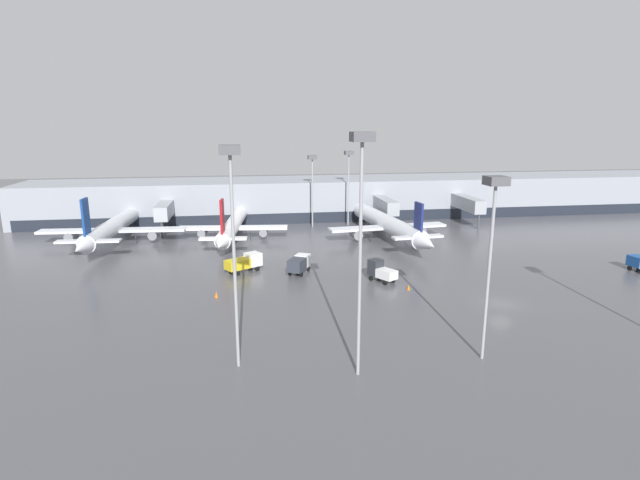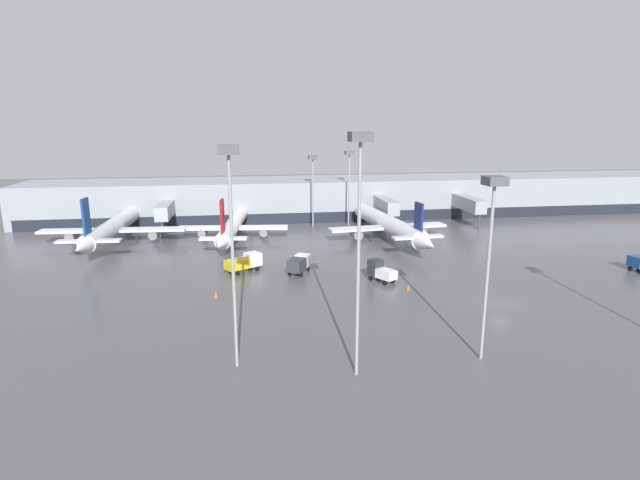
{
  "view_description": "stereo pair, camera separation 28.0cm",
  "coord_description": "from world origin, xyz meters",
  "px_view_note": "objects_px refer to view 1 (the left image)",
  "views": [
    {
      "loc": [
        -31.38,
        -54.25,
        22.04
      ],
      "look_at": [
        -18.97,
        25.03,
        3.0
      ],
      "focal_mm": 28.0,
      "sensor_mm": 36.0,
      "label": 1
    },
    {
      "loc": [
        -31.1,
        -54.29,
        22.04
      ],
      "look_at": [
        -18.97,
        25.03,
        3.0
      ],
      "focal_mm": 28.0,
      "sensor_mm": 36.0,
      "label": 2
    }
  ],
  "objects_px": {
    "parked_jet_2": "(388,224)",
    "apron_light_mast_2": "(361,192)",
    "apron_light_mast_3": "(349,166)",
    "service_truck_1": "(381,271)",
    "apron_light_mast_7": "(493,216)",
    "service_truck_0": "(299,263)",
    "service_truck_3": "(245,262)",
    "parked_jet_0": "(233,225)",
    "apron_light_mast_5": "(232,198)",
    "parked_jet_1": "(112,228)",
    "apron_light_mast_0": "(312,169)",
    "traffic_cone_1": "(409,287)",
    "traffic_cone_0": "(216,295)"
  },
  "relations": [
    {
      "from": "parked_jet_0",
      "to": "service_truck_3",
      "type": "height_order",
      "value": "parked_jet_0"
    },
    {
      "from": "apron_light_mast_0",
      "to": "apron_light_mast_3",
      "type": "xyz_separation_m",
      "value": [
        7.96,
        0.55,
        0.59
      ]
    },
    {
      "from": "parked_jet_2",
      "to": "service_truck_0",
      "type": "height_order",
      "value": "parked_jet_2"
    },
    {
      "from": "apron_light_mast_7",
      "to": "traffic_cone_0",
      "type": "bearing_deg",
      "value": 140.6
    },
    {
      "from": "parked_jet_1",
      "to": "parked_jet_2",
      "type": "distance_m",
      "value": 51.49
    },
    {
      "from": "parked_jet_2",
      "to": "traffic_cone_1",
      "type": "bearing_deg",
      "value": 163.48
    },
    {
      "from": "parked_jet_1",
      "to": "apron_light_mast_3",
      "type": "height_order",
      "value": "apron_light_mast_3"
    },
    {
      "from": "parked_jet_1",
      "to": "apron_light_mast_7",
      "type": "relative_size",
      "value": 2.1
    },
    {
      "from": "parked_jet_0",
      "to": "traffic_cone_0",
      "type": "distance_m",
      "value": 32.95
    },
    {
      "from": "parked_jet_0",
      "to": "parked_jet_1",
      "type": "xyz_separation_m",
      "value": [
        -22.01,
        0.1,
        0.25
      ]
    },
    {
      "from": "service_truck_3",
      "to": "apron_light_mast_0",
      "type": "distance_m",
      "value": 36.45
    },
    {
      "from": "apron_light_mast_3",
      "to": "service_truck_1",
      "type": "bearing_deg",
      "value": -95.37
    },
    {
      "from": "parked_jet_2",
      "to": "apron_light_mast_5",
      "type": "distance_m",
      "value": 56.18
    },
    {
      "from": "parked_jet_1",
      "to": "apron_light_mast_3",
      "type": "relative_size",
      "value": 2.28
    },
    {
      "from": "parked_jet_1",
      "to": "apron_light_mast_2",
      "type": "height_order",
      "value": "apron_light_mast_2"
    },
    {
      "from": "apron_light_mast_2",
      "to": "service_truck_0",
      "type": "bearing_deg",
      "value": 93.1
    },
    {
      "from": "apron_light_mast_3",
      "to": "apron_light_mast_7",
      "type": "relative_size",
      "value": 0.92
    },
    {
      "from": "parked_jet_1",
      "to": "apron_light_mast_7",
      "type": "height_order",
      "value": "apron_light_mast_7"
    },
    {
      "from": "parked_jet_2",
      "to": "apron_light_mast_5",
      "type": "relative_size",
      "value": 1.9
    },
    {
      "from": "traffic_cone_1",
      "to": "apron_light_mast_0",
      "type": "distance_m",
      "value": 45.55
    },
    {
      "from": "parked_jet_2",
      "to": "apron_light_mast_3",
      "type": "distance_m",
      "value": 18.68
    },
    {
      "from": "parked_jet_1",
      "to": "parked_jet_2",
      "type": "xyz_separation_m",
      "value": [
        51.23,
        -5.15,
        0.05
      ]
    },
    {
      "from": "parked_jet_2",
      "to": "apron_light_mast_2",
      "type": "bearing_deg",
      "value": 155.11
    },
    {
      "from": "apron_light_mast_0",
      "to": "service_truck_0",
      "type": "bearing_deg",
      "value": -101.38
    },
    {
      "from": "traffic_cone_1",
      "to": "apron_light_mast_5",
      "type": "xyz_separation_m",
      "value": [
        -22.6,
        -18.26,
        15.34
      ]
    },
    {
      "from": "apron_light_mast_2",
      "to": "apron_light_mast_3",
      "type": "xyz_separation_m",
      "value": [
        13.05,
        65.46,
        -3.6
      ]
    },
    {
      "from": "parked_jet_2",
      "to": "service_truck_1",
      "type": "relative_size",
      "value": 8.27
    },
    {
      "from": "parked_jet_0",
      "to": "service_truck_3",
      "type": "relative_size",
      "value": 6.17
    },
    {
      "from": "parked_jet_0",
      "to": "parked_jet_1",
      "type": "relative_size",
      "value": 0.99
    },
    {
      "from": "parked_jet_2",
      "to": "service_truck_3",
      "type": "relative_size",
      "value": 6.55
    },
    {
      "from": "traffic_cone_0",
      "to": "apron_light_mast_2",
      "type": "relative_size",
      "value": 0.04
    },
    {
      "from": "service_truck_0",
      "to": "apron_light_mast_0",
      "type": "height_order",
      "value": "apron_light_mast_0"
    },
    {
      "from": "service_truck_3",
      "to": "parked_jet_0",
      "type": "bearing_deg",
      "value": 63.43
    },
    {
      "from": "parked_jet_0",
      "to": "parked_jet_1",
      "type": "height_order",
      "value": "parked_jet_1"
    },
    {
      "from": "parked_jet_0",
      "to": "apron_light_mast_2",
      "type": "bearing_deg",
      "value": -161.51
    },
    {
      "from": "apron_light_mast_2",
      "to": "parked_jet_1",
      "type": "bearing_deg",
      "value": 121.33
    },
    {
      "from": "service_truck_1",
      "to": "apron_light_mast_0",
      "type": "xyz_separation_m",
      "value": [
        -4.22,
        39.23,
        10.74
      ]
    },
    {
      "from": "service_truck_3",
      "to": "service_truck_0",
      "type": "bearing_deg",
      "value": -46.9
    },
    {
      "from": "parked_jet_1",
      "to": "service_truck_1",
      "type": "bearing_deg",
      "value": -121.19
    },
    {
      "from": "service_truck_1",
      "to": "parked_jet_1",
      "type": "bearing_deg",
      "value": 24.35
    },
    {
      "from": "parked_jet_0",
      "to": "apron_light_mast_7",
      "type": "relative_size",
      "value": 2.07
    },
    {
      "from": "service_truck_3",
      "to": "apron_light_mast_5",
      "type": "height_order",
      "value": "apron_light_mast_5"
    },
    {
      "from": "parked_jet_0",
      "to": "apron_light_mast_0",
      "type": "bearing_deg",
      "value": -53.5
    },
    {
      "from": "parked_jet_0",
      "to": "apron_light_mast_3",
      "type": "height_order",
      "value": "apron_light_mast_3"
    },
    {
      "from": "parked_jet_2",
      "to": "parked_jet_0",
      "type": "bearing_deg",
      "value": 74.55
    },
    {
      "from": "parked_jet_2",
      "to": "apron_light_mast_2",
      "type": "relative_size",
      "value": 1.8
    },
    {
      "from": "service_truck_0",
      "to": "service_truck_1",
      "type": "distance_m",
      "value": 12.32
    },
    {
      "from": "service_truck_0",
      "to": "traffic_cone_1",
      "type": "height_order",
      "value": "service_truck_0"
    },
    {
      "from": "service_truck_3",
      "to": "apron_light_mast_0",
      "type": "xyz_separation_m",
      "value": [
        14.8,
        31.52,
        10.79
      ]
    },
    {
      "from": "parked_jet_0",
      "to": "apron_light_mast_7",
      "type": "distance_m",
      "value": 60.24
    }
  ]
}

